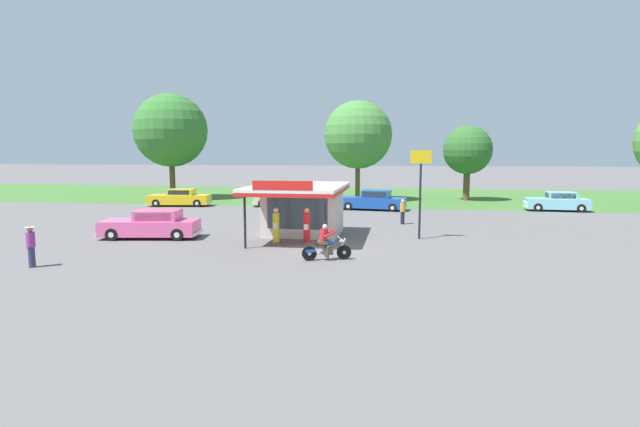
# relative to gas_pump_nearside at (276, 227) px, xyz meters

# --- Properties ---
(ground_plane) EXTENTS (300.00, 300.00, 0.00)m
(ground_plane) POSITION_rel_gas_pump_nearside_xyz_m (2.50, -0.83, -0.85)
(ground_plane) COLOR #5B5959
(grass_verge_strip) EXTENTS (120.00, 24.00, 0.01)m
(grass_verge_strip) POSITION_rel_gas_pump_nearside_xyz_m (2.50, 29.17, -0.84)
(grass_verge_strip) COLOR #3D6B2D
(grass_verge_strip) RESTS_ON ground
(service_station_kiosk) EXTENTS (4.84, 7.23, 3.34)m
(service_station_kiosk) POSITION_rel_gas_pump_nearside_xyz_m (0.80, 2.90, 0.83)
(service_station_kiosk) COLOR beige
(service_station_kiosk) RESTS_ON ground
(gas_pump_nearside) EXTENTS (0.44, 0.44, 1.86)m
(gas_pump_nearside) POSITION_rel_gas_pump_nearside_xyz_m (0.00, 0.00, 0.00)
(gas_pump_nearside) COLOR slate
(gas_pump_nearside) RESTS_ON ground
(gas_pump_offside) EXTENTS (0.44, 0.44, 1.85)m
(gas_pump_offside) POSITION_rel_gas_pump_nearside_xyz_m (1.59, -0.00, -0.00)
(gas_pump_offside) COLOR slate
(gas_pump_offside) RESTS_ON ground
(motorcycle_with_rider) EXTENTS (2.09, 0.93, 1.58)m
(motorcycle_with_rider) POSITION_rel_gas_pump_nearside_xyz_m (3.11, -3.54, -0.19)
(motorcycle_with_rider) COLOR black
(motorcycle_with_rider) RESTS_ON ground
(featured_classic_sedan) EXTENTS (5.51, 2.70, 1.54)m
(featured_classic_sedan) POSITION_rel_gas_pump_nearside_xyz_m (-7.12, 0.58, -0.13)
(featured_classic_sedan) COLOR #E55993
(featured_classic_sedan) RESTS_ON ground
(parked_car_back_row_centre_right) EXTENTS (5.64, 2.62, 1.60)m
(parked_car_back_row_centre_right) POSITION_rel_gas_pump_nearside_xyz_m (4.03, 16.08, -0.12)
(parked_car_back_row_centre_right) COLOR #19479E
(parked_car_back_row_centre_right) RESTS_ON ground
(parked_car_back_row_centre_left) EXTENTS (5.56, 2.63, 1.48)m
(parked_car_back_row_centre_left) POSITION_rel_gas_pump_nearside_xyz_m (-12.74, 16.39, -0.16)
(parked_car_back_row_centre_left) COLOR gold
(parked_car_back_row_centre_left) RESTS_ON ground
(parked_car_back_row_right) EXTENTS (4.91, 2.11, 1.52)m
(parked_car_back_row_right) POSITION_rel_gas_pump_nearside_xyz_m (18.58, 17.74, -0.14)
(parked_car_back_row_right) COLOR #7AC6D1
(parked_car_back_row_right) RESTS_ON ground
(parked_car_back_row_far_left) EXTENTS (5.13, 2.90, 1.54)m
(parked_car_back_row_far_left) POSITION_rel_gas_pump_nearside_xyz_m (-4.09, 17.72, -0.13)
(parked_car_back_row_far_left) COLOR beige
(parked_car_back_row_far_left) RESTS_ON ground
(bystander_chatting_near_pumps) EXTENTS (0.34, 0.34, 1.53)m
(bystander_chatting_near_pumps) POSITION_rel_gas_pump_nearside_xyz_m (-2.82, 10.54, -0.04)
(bystander_chatting_near_pumps) COLOR #2D3351
(bystander_chatting_near_pumps) RESTS_ON ground
(bystander_standing_back_lot) EXTENTS (0.34, 0.34, 1.76)m
(bystander_standing_back_lot) POSITION_rel_gas_pump_nearside_xyz_m (-0.70, 11.90, 0.09)
(bystander_standing_back_lot) COLOR brown
(bystander_standing_back_lot) RESTS_ON ground
(bystander_leaning_by_kiosk) EXTENTS (0.37, 0.37, 1.68)m
(bystander_leaning_by_kiosk) POSITION_rel_gas_pump_nearside_xyz_m (-8.51, -6.82, 0.06)
(bystander_leaning_by_kiosk) COLOR #2D3351
(bystander_leaning_by_kiosk) RESTS_ON ground
(bystander_admiring_sedan) EXTENTS (0.34, 0.34, 1.63)m
(bystander_admiring_sedan) POSITION_rel_gas_pump_nearside_xyz_m (6.39, 8.15, 0.01)
(bystander_admiring_sedan) COLOR black
(bystander_admiring_sedan) RESTS_ON ground
(tree_oak_distant_spare) EXTENTS (4.67, 4.67, 7.20)m
(tree_oak_distant_spare) POSITION_rel_gas_pump_nearside_xyz_m (12.51, 25.78, 3.93)
(tree_oak_distant_spare) COLOR brown
(tree_oak_distant_spare) RESTS_ON ground
(tree_oak_left) EXTENTS (7.22, 7.22, 10.41)m
(tree_oak_left) POSITION_rel_gas_pump_nearside_xyz_m (-16.37, 22.73, 5.94)
(tree_oak_left) COLOR brown
(tree_oak_left) RESTS_ON ground
(tree_oak_right) EXTENTS (6.48, 6.48, 9.54)m
(tree_oak_right) POSITION_rel_gas_pump_nearside_xyz_m (2.00, 23.86, 5.31)
(tree_oak_right) COLOR brown
(tree_oak_right) RESTS_ON ground
(roadside_pole_sign) EXTENTS (1.10, 0.12, 4.77)m
(roadside_pole_sign) POSITION_rel_gas_pump_nearside_xyz_m (7.29, 2.63, 2.41)
(roadside_pole_sign) COLOR black
(roadside_pole_sign) RESTS_ON ground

